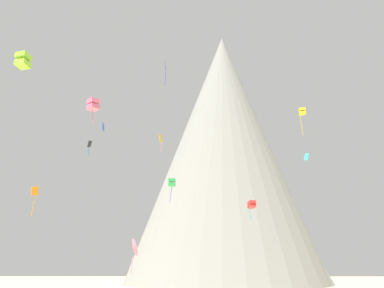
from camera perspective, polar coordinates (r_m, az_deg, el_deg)
The scene contains 13 objects.
rock_massif at distance 128.11m, azimuth 4.65°, elevation -3.82°, with size 66.49×65.16×66.85m.
kite_yellow_high at distance 83.57m, azimuth 12.97°, elevation 3.76°, with size 1.08×1.05×4.72m.
kite_rainbow_mid at distance 65.31m, azimuth -11.66°, elevation 4.61°, with size 1.88×1.88×3.39m.
kite_red_low at distance 61.22m, azimuth 7.11°, elevation -7.17°, with size 1.12×1.16×2.48m.
kite_orange_low at distance 61.19m, azimuth -18.21°, elevation -5.65°, with size 0.62×1.10×3.63m.
kite_blue_mid at distance 76.15m, azimuth -10.52°, elevation 2.02°, with size 0.26×1.19×1.45m.
kite_black_high at distance 89.48m, azimuth -12.09°, elevation -0.13°, with size 0.88×0.40×2.86m.
kite_pink_low at distance 61.77m, azimuth -6.93°, elevation -12.14°, with size 1.64×2.38×4.39m.
kite_lime_mid at distance 54.59m, azimuth -19.43°, elevation 9.35°, with size 1.62×1.67×1.61m.
kite_gold_mid at distance 81.16m, azimuth -3.73°, elevation 0.47°, with size 0.55×0.64×3.26m.
kite_cyan_mid at distance 77.51m, azimuth 13.45°, elevation -1.48°, with size 0.84×0.74×1.13m.
kite_indigo_high at distance 76.59m, azimuth -3.21°, elevation 9.02°, with size 0.21×1.19×3.99m.
kite_green_mid at distance 83.71m, azimuth -2.41°, elevation -4.61°, with size 1.23×1.21×4.10m.
Camera 1 is at (-0.54, -25.38, 4.66)m, focal length 44.88 mm.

